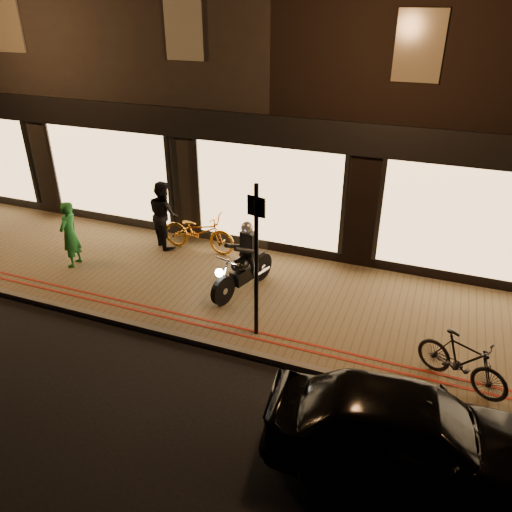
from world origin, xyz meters
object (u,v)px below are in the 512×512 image
Objects in this scene: sign_post at (256,255)px; bicycle_gold at (199,232)px; person_green at (70,234)px; parked_car at (408,431)px; motorcycle at (244,265)px.

bicycle_gold is at bearing 133.42° from sign_post.
person_green is at bearing 126.99° from bicycle_gold.
parked_car is (2.96, -1.98, -1.14)m from sign_post.
sign_post is 1.54× the size of bicycle_gold.
parked_car is (5.57, -4.74, 0.03)m from bicycle_gold.
sign_post is at bearing 71.63° from person_green.
parked_car is (3.77, -3.36, -0.07)m from motorcycle.
motorcycle is at bearing -126.72° from bicycle_gold.
person_green reaches higher than parked_car.
sign_post is 3.74m from parked_car.
sign_post reaches higher than bicycle_gold.
bicycle_gold is 1.22× the size of person_green.
bicycle_gold is 3.02m from person_green.
person_green is 8.53m from parked_car.
motorcycle is at bearing 88.00° from person_green.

